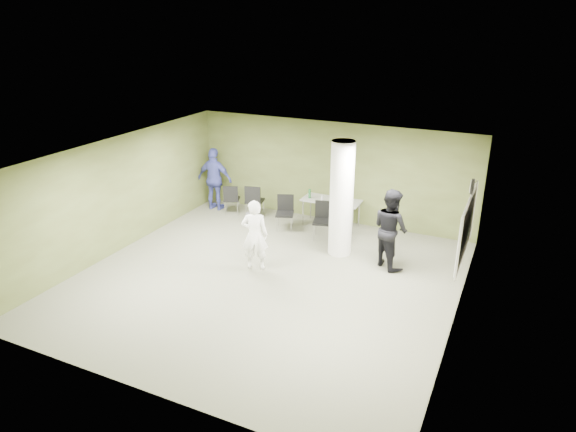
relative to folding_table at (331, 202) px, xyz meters
The scene contains 17 objects.
floor 3.62m from the folding_table, 92.73° to the right, with size 8.00×8.00×0.00m, color #4A4C3B.
ceiling 4.12m from the folding_table, 92.73° to the right, with size 8.00×8.00×0.00m, color white.
wall_back 0.85m from the folding_table, 110.35° to the left, with size 8.00×0.02×2.80m, color #454C23.
wall_left 5.52m from the folding_table, 139.63° to the right, with size 0.02×8.00×2.80m, color #454C23.
wall_right_cream 5.26m from the folding_table, 42.77° to the right, with size 0.02×8.00×2.80m, color beige.
column 1.89m from the folding_table, 61.72° to the right, with size 0.56×0.56×2.80m, color silver.
whiteboard 4.50m from the folding_table, 31.99° to the right, with size 0.05×2.30×1.30m.
wall_clock 4.72m from the folding_table, 31.98° to the right, with size 0.06×0.32×0.32m.
folding_table is the anchor object (origin of this frame).
wastebasket 2.26m from the folding_table, 157.35° to the right, with size 0.29×0.29×0.33m, color #4C4C4C.
chair_back_left 2.96m from the folding_table, behind, with size 0.58×0.58×0.89m.
chair_back_right 2.23m from the folding_table, behind, with size 0.57×0.57×0.97m.
chair_table_left 1.27m from the folding_table, 145.56° to the right, with size 0.60×0.60×0.94m.
chair_table_right 0.85m from the folding_table, 82.26° to the right, with size 0.59×0.59×0.97m.
woman_white 3.21m from the folding_table, 101.62° to the right, with size 0.60×0.40×1.66m, color white.
man_black 2.71m from the folding_table, 39.41° to the right, with size 0.91×0.71×1.87m, color black.
man_blue 3.58m from the folding_table, behind, with size 1.09×0.46×1.87m, color #3B4193.
Camera 1 is at (4.69, -8.88, 5.45)m, focal length 32.00 mm.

